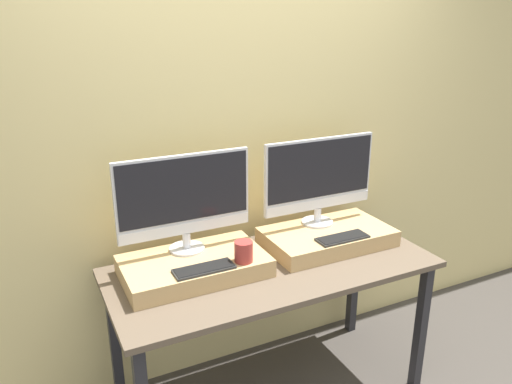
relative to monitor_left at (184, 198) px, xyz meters
The scene contains 9 objects.
wall_back 0.48m from the monitor_left, 32.68° to the left, with size 8.00×0.04×2.60m.
workbench 0.62m from the monitor_left, 25.72° to the right, with size 1.64×0.72×0.79m.
wooden_riser_left 0.33m from the monitor_left, 90.00° to the right, with size 0.69×0.40×0.09m.
monitor_left is the anchor object (origin of this frame).
keyboard_left 0.36m from the monitor_left, 90.00° to the right, with size 0.28×0.10×0.01m.
mug 0.38m from the monitor_left, 50.18° to the right, with size 0.09×0.09×0.10m.
wooden_riser_right 0.84m from the monitor_left, ahead, with size 0.69×0.40×0.09m.
monitor_right 0.77m from the monitor_left, ahead, with size 0.67×0.18×0.49m.
keyboard_right 0.85m from the monitor_left, 17.33° to the right, with size 0.28×0.10×0.01m.
Camera 1 is at (-1.07, -1.62, 1.97)m, focal length 35.00 mm.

